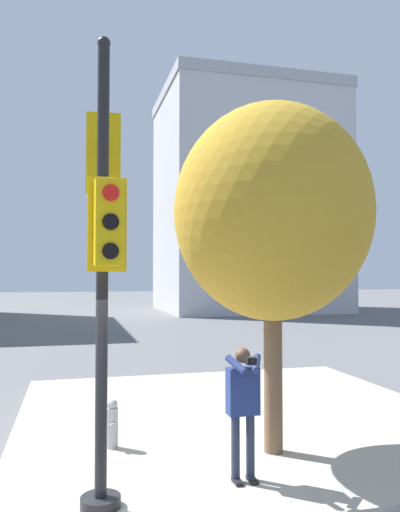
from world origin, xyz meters
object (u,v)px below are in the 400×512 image
(person_photographer, at_px, (243,401))
(fire_hydrant, at_px, (112,424))
(street_tree, at_px, (272,213))
(traffic_signal_pole, at_px, (104,240))

(person_photographer, height_order, fire_hydrant, person_photographer)
(person_photographer, relative_size, street_tree, 0.32)
(traffic_signal_pole, bearing_deg, person_photographer, 9.02)
(fire_hydrant, bearing_deg, person_photographer, -47.23)
(traffic_signal_pole, distance_m, street_tree, 2.86)
(traffic_signal_pole, relative_size, fire_hydrant, 7.42)
(fire_hydrant, bearing_deg, traffic_signal_pole, -97.58)
(traffic_signal_pole, xyz_separation_m, fire_hydrant, (0.26, 1.93, -2.66))
(street_tree, xyz_separation_m, fire_hydrant, (-2.30, 0.77, -3.19))
(person_photographer, distance_m, fire_hydrant, 2.33)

